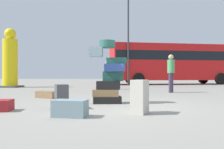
# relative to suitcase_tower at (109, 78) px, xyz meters

# --- Properties ---
(ground_plane) EXTENTS (80.00, 80.00, 0.00)m
(ground_plane) POSITION_rel_suitcase_tower_xyz_m (0.28, -0.51, -0.67)
(ground_plane) COLOR gray
(suitcase_tower) EXTENTS (0.94, 0.64, 1.63)m
(suitcase_tower) POSITION_rel_suitcase_tower_xyz_m (0.00, 0.00, 0.00)
(suitcase_tower) COLOR black
(suitcase_tower) RESTS_ON ground
(suitcase_cream_white_trunk) EXTENTS (0.37, 0.42, 0.64)m
(suitcase_cream_white_trunk) POSITION_rel_suitcase_tower_xyz_m (0.73, -1.57, -0.35)
(suitcase_cream_white_trunk) COLOR beige
(suitcase_cream_white_trunk) RESTS_ON ground
(suitcase_brown_behind_tower) EXTENTS (0.79, 0.59, 0.22)m
(suitcase_brown_behind_tower) POSITION_rel_suitcase_tower_xyz_m (-2.10, 1.22, -0.56)
(suitcase_brown_behind_tower) COLOR olive
(suitcase_brown_behind_tower) RESTS_ON ground
(suitcase_charcoal_foreground_near) EXTENTS (0.40, 0.49, 0.53)m
(suitcase_charcoal_foreground_near) POSITION_rel_suitcase_tower_xyz_m (-0.95, -1.05, -0.40)
(suitcase_charcoal_foreground_near) COLOR #4C4C51
(suitcase_charcoal_foreground_near) RESTS_ON ground
(suitcase_slate_right_side) EXTENTS (0.62, 0.39, 0.30)m
(suitcase_slate_right_side) POSITION_rel_suitcase_tower_xyz_m (-0.51, -1.99, -0.52)
(suitcase_slate_right_side) COLOR gray
(suitcase_slate_right_side) RESTS_ON ground
(person_bearded_onlooker) EXTENTS (0.30, 0.33, 1.68)m
(person_bearded_onlooker) POSITION_rel_suitcase_tower_xyz_m (-0.53, 5.84, 0.34)
(person_bearded_onlooker) COLOR brown
(person_bearded_onlooker) RESTS_ON ground
(person_tourist_with_camera) EXTENTS (0.30, 0.31, 1.60)m
(person_tourist_with_camera) POSITION_rel_suitcase_tower_xyz_m (2.28, 3.88, 0.29)
(person_tourist_with_camera) COLOR #3F334C
(person_tourist_with_camera) RESTS_ON ground
(yellow_dummy_statue) EXTENTS (1.22, 1.22, 3.58)m
(yellow_dummy_statue) POSITION_rel_suitcase_tower_xyz_m (-6.67, 7.42, 0.91)
(yellow_dummy_statue) COLOR yellow
(yellow_dummy_statue) RESTS_ON ground
(parked_bus) EXTENTS (10.49, 4.79, 3.15)m
(parked_bus) POSITION_rel_suitcase_tower_xyz_m (4.12, 13.02, 1.17)
(parked_bus) COLOR red
(parked_bus) RESTS_ON ground
(lamp_post) EXTENTS (0.36, 0.36, 6.75)m
(lamp_post) POSITION_rel_suitcase_tower_xyz_m (0.44, 10.64, 3.68)
(lamp_post) COLOR #333338
(lamp_post) RESTS_ON ground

